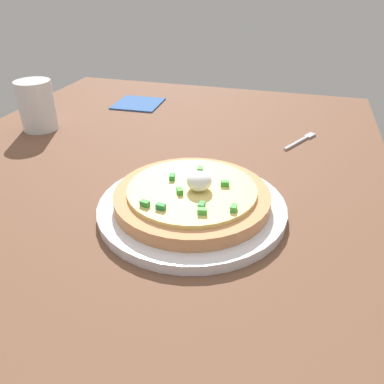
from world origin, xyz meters
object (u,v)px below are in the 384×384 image
Objects in this scene: plate at (192,208)px; napkin at (138,104)px; fork at (302,140)px; pizza at (192,196)px; cup_near at (37,108)px.

plate is 2.39× the size of napkin.
napkin is (13.76, 43.96, -0.05)cm from fork.
plate is 2.13cm from pizza.
pizza reaches higher than plate.
plate is 2.59× the size of cup_near.
cup_near is at bearing 147.73° from napkin.
napkin is at bearing 100.45° from fork.
pizza is at bearing -118.91° from cup_near.
cup_near is 59.43cm from fork.
cup_near is (23.85, 43.17, 4.28)cm from plate.
napkin is (46.89, 28.63, -0.57)cm from plate.
plate is at bearing -118.92° from cup_near.
cup_near is at bearing 61.09° from pizza.
cup_near is at bearing 126.84° from fork.
napkin is (23.04, -14.55, -4.85)cm from cup_near.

